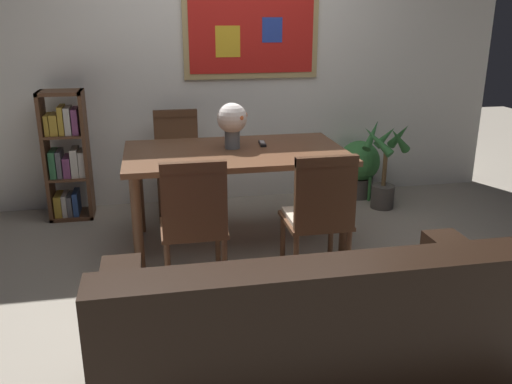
# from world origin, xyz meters

# --- Properties ---
(ground_plane) EXTENTS (12.00, 12.00, 0.00)m
(ground_plane) POSITION_xyz_m (0.00, 0.00, 0.00)
(ground_plane) COLOR gray
(wall_back_with_painting) EXTENTS (5.20, 0.14, 2.60)m
(wall_back_with_painting) POSITION_xyz_m (0.00, 1.69, 1.30)
(wall_back_with_painting) COLOR silver
(wall_back_with_painting) RESTS_ON ground_plane
(dining_table) EXTENTS (1.61, 0.95, 0.75)m
(dining_table) POSITION_xyz_m (-0.11, 0.54, 0.66)
(dining_table) COLOR brown
(dining_table) RESTS_ON ground_plane
(dining_chair_near_right) EXTENTS (0.40, 0.41, 0.91)m
(dining_chair_near_right) POSITION_xyz_m (0.29, -0.26, 0.54)
(dining_chair_near_right) COLOR brown
(dining_chair_near_right) RESTS_ON ground_plane
(dining_chair_near_left) EXTENTS (0.40, 0.41, 0.91)m
(dining_chair_near_left) POSITION_xyz_m (-0.49, -0.24, 0.54)
(dining_chair_near_left) COLOR brown
(dining_chair_near_left) RESTS_ON ground_plane
(dining_chair_far_left) EXTENTS (0.40, 0.41, 0.91)m
(dining_chair_far_left) POSITION_xyz_m (-0.50, 1.32, 0.54)
(dining_chair_far_left) COLOR brown
(dining_chair_far_left) RESTS_ON ground_plane
(leather_couch) EXTENTS (1.80, 0.84, 0.84)m
(leather_couch) POSITION_xyz_m (-0.07, -1.33, 0.31)
(leather_couch) COLOR black
(leather_couch) RESTS_ON ground_plane
(bookshelf) EXTENTS (0.36, 0.28, 1.10)m
(bookshelf) POSITION_xyz_m (-1.43, 1.40, 0.54)
(bookshelf) COLOR brown
(bookshelf) RESTS_ON ground_plane
(potted_ivy) EXTENTS (0.39, 0.39, 0.57)m
(potted_ivy) POSITION_xyz_m (1.23, 1.44, 0.30)
(potted_ivy) COLOR #4C4742
(potted_ivy) RESTS_ON ground_plane
(potted_palm) EXTENTS (0.45, 0.47, 0.81)m
(potted_palm) POSITION_xyz_m (1.33, 1.09, 0.38)
(potted_palm) COLOR #4C4742
(potted_palm) RESTS_ON ground_plane
(flower_vase) EXTENTS (0.23, 0.23, 0.34)m
(flower_vase) POSITION_xyz_m (-0.12, 0.61, 0.95)
(flower_vase) COLOR slate
(flower_vase) RESTS_ON dining_table
(tv_remote) EXTENTS (0.06, 0.16, 0.02)m
(tv_remote) POSITION_xyz_m (0.12, 0.67, 0.76)
(tv_remote) COLOR black
(tv_remote) RESTS_ON dining_table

